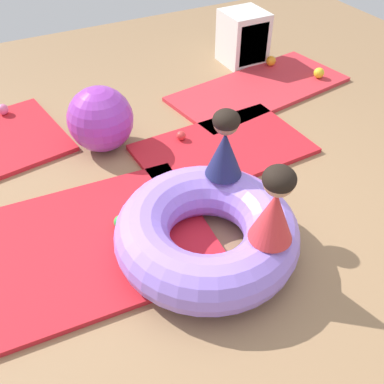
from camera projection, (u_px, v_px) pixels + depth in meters
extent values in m
plane|color=#93704C|center=(215.00, 233.00, 3.01)|extent=(8.00, 8.00, 0.00)
cube|color=red|center=(73.00, 249.00, 2.87)|extent=(1.86, 1.28, 0.04)
cube|color=red|center=(223.00, 149.00, 3.71)|extent=(1.43, 0.91, 0.04)
cube|color=red|center=(259.00, 89.00, 4.50)|extent=(1.94, 1.09, 0.04)
torus|color=#9975EA|center=(207.00, 233.00, 2.77)|extent=(1.16, 1.16, 0.35)
cone|color=red|center=(273.00, 216.00, 2.40)|extent=(0.36, 0.36, 0.33)
sphere|color=tan|center=(279.00, 182.00, 2.24)|extent=(0.17, 0.17, 0.17)
ellipsoid|color=black|center=(279.00, 179.00, 2.23)|extent=(0.18, 0.18, 0.14)
cone|color=navy|center=(224.00, 154.00, 2.84)|extent=(0.33, 0.33, 0.32)
sphere|color=#936647|center=(226.00, 122.00, 2.68)|extent=(0.16, 0.16, 0.16)
ellipsoid|color=black|center=(226.00, 120.00, 2.67)|extent=(0.17, 0.17, 0.14)
sphere|color=orange|center=(271.00, 61.00, 4.82)|extent=(0.11, 0.11, 0.11)
sphere|color=yellow|center=(319.00, 73.00, 4.60)|extent=(0.11, 0.11, 0.11)
sphere|color=pink|center=(3.00, 109.00, 4.06)|extent=(0.10, 0.10, 0.10)
sphere|color=red|center=(181.00, 136.00, 3.75)|extent=(0.08, 0.08, 0.08)
sphere|color=green|center=(121.00, 222.00, 2.96)|extent=(0.09, 0.09, 0.09)
sphere|color=purple|center=(100.00, 119.00, 3.59)|extent=(0.54, 0.54, 0.54)
cube|color=silver|center=(243.00, 38.00, 4.84)|extent=(0.44, 0.44, 0.56)
cube|color=#2D2D33|center=(249.00, 42.00, 4.75)|extent=(0.34, 0.20, 0.44)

